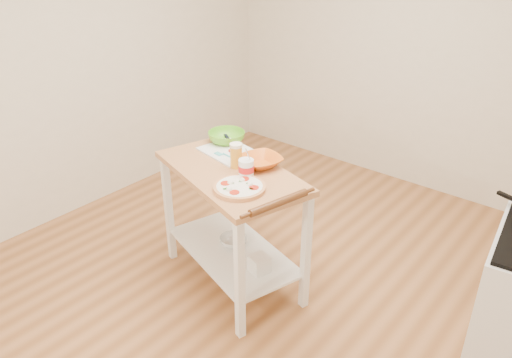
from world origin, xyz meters
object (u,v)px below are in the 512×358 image
object	(u,v)px
pizza	(239,187)
rolling_pin	(279,203)
spatula	(223,155)
shelf_bin	(259,264)
orange_bowl	(261,161)
yogurt_tub	(246,168)
cutting_board	(230,151)
shelf_glass_bowl	(234,241)
beer_pint	(236,155)
prep_island	(232,203)
knife	(229,139)
green_bowl	(227,137)

from	to	relation	value
pizza	rolling_pin	distance (m)	0.31
spatula	shelf_bin	size ratio (longest dim) A/B	1.31
orange_bowl	yogurt_tub	xyz separation A→B (m)	(0.03, -0.18, 0.03)
cutting_board	shelf_glass_bowl	bearing A→B (deg)	-34.03
spatula	cutting_board	bearing A→B (deg)	110.82
spatula	beer_pint	bearing A→B (deg)	-11.89
orange_bowl	pizza	bearing A→B (deg)	-72.11
beer_pint	shelf_glass_bowl	size ratio (longest dim) A/B	0.83
prep_island	pizza	world-z (taller)	pizza
shelf_glass_bowl	beer_pint	bearing A→B (deg)	1.95
spatula	yogurt_tub	distance (m)	0.34
knife	shelf_glass_bowl	world-z (taller)	knife
prep_island	knife	bearing A→B (deg)	133.72
pizza	shelf_glass_bowl	world-z (taller)	pizza
beer_pint	shelf_glass_bowl	world-z (taller)	beer_pint
pizza	spatula	size ratio (longest dim) A/B	2.06
beer_pint	shelf_glass_bowl	xyz separation A→B (m)	(-0.04, -0.00, -0.69)
knife	beer_pint	xyz separation A→B (m)	(0.33, -0.29, 0.07)
orange_bowl	beer_pint	size ratio (longest dim) A/B	1.62
cutting_board	knife	bearing A→B (deg)	144.14
cutting_board	shelf_bin	world-z (taller)	cutting_board
prep_island	beer_pint	world-z (taller)	beer_pint
cutting_board	spatula	size ratio (longest dim) A/B	2.89
knife	prep_island	bearing A→B (deg)	-15.62
prep_island	cutting_board	world-z (taller)	cutting_board
spatula	green_bowl	bearing A→B (deg)	134.73
beer_pint	yogurt_tub	size ratio (longest dim) A/B	0.78
prep_island	orange_bowl	world-z (taller)	orange_bowl
orange_bowl	green_bowl	bearing A→B (deg)	161.87
yogurt_tub	shelf_bin	size ratio (longest dim) A/B	1.79
yogurt_tub	shelf_glass_bowl	size ratio (longest dim) A/B	1.07
prep_island	knife	world-z (taller)	knife
cutting_board	orange_bowl	distance (m)	0.31
prep_island	shelf_glass_bowl	world-z (taller)	prep_island
knife	pizza	bearing A→B (deg)	-12.23
cutting_board	spatula	bearing A→B (deg)	-66.14
cutting_board	beer_pint	size ratio (longest dim) A/B	2.71
orange_bowl	spatula	bearing A→B (deg)	-168.86
beer_pint	green_bowl	bearing A→B (deg)	141.34
beer_pint	cutting_board	bearing A→B (deg)	142.59
rolling_pin	shelf_bin	distance (m)	0.66
prep_island	orange_bowl	size ratio (longest dim) A/B	4.56
prep_island	shelf_glass_bowl	bearing A→B (deg)	127.40
pizza	cutting_board	distance (m)	0.56
orange_bowl	shelf_bin	world-z (taller)	orange_bowl
prep_island	shelf_bin	world-z (taller)	prep_island
knife	green_bowl	bearing A→B (deg)	-50.88
prep_island	pizza	xyz separation A→B (m)	(0.22, -0.17, 0.27)
pizza	shelf_glass_bowl	xyz separation A→B (m)	(-0.26, 0.22, -0.62)
cutting_board	green_bowl	xyz separation A→B (m)	(-0.13, 0.11, 0.03)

